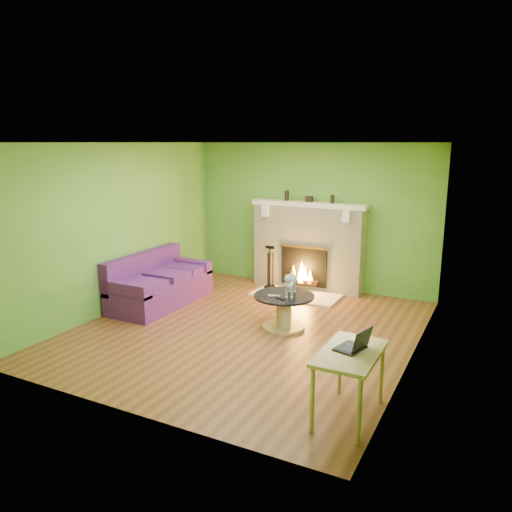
{
  "coord_description": "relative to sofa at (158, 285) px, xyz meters",
  "views": [
    {
      "loc": [
        3.16,
        -5.89,
        2.6
      ],
      "look_at": [
        -0.07,
        0.4,
        0.99
      ],
      "focal_mm": 35.0,
      "sensor_mm": 36.0,
      "label": 1
    }
  ],
  "objects": [
    {
      "name": "sofa",
      "position": [
        0.0,
        0.0,
        0.0
      ],
      "size": [
        0.87,
        1.85,
        0.83
      ],
      "color": "#4A185E",
      "rests_on": "floor"
    },
    {
      "name": "fireplace",
      "position": [
        1.86,
        1.93,
        0.45
      ],
      "size": [
        2.1,
        0.46,
        1.58
      ],
      "color": "beige",
      "rests_on": "floor"
    },
    {
      "name": "mantel",
      "position": [
        1.86,
        1.91,
        1.22
      ],
      "size": [
        2.1,
        0.28,
        0.08
      ],
      "primitive_type": "cube",
      "color": "silver",
      "rests_on": "fireplace"
    },
    {
      "name": "mantel_box",
      "position": [
        1.86,
        1.94,
        1.31
      ],
      "size": [
        0.12,
        0.08,
        0.1
      ],
      "primitive_type": "cube",
      "color": "black",
      "rests_on": "mantel"
    },
    {
      "name": "wall_back",
      "position": [
        1.86,
        2.12,
        0.98
      ],
      "size": [
        5.0,
        0.0,
        5.0
      ],
      "primitive_type": "plane",
      "rotation": [
        1.57,
        0.0,
        0.0
      ],
      "color": "#47852B",
      "rests_on": "floor"
    },
    {
      "name": "window_pane",
      "position": [
        4.09,
        -1.28,
        1.23
      ],
      "size": [
        0.0,
        1.06,
        1.06
      ],
      "primitive_type": "plane",
      "rotation": [
        1.57,
        0.0,
        -1.57
      ],
      "color": "white",
      "rests_on": "wall_right"
    },
    {
      "name": "wall_right",
      "position": [
        4.11,
        -0.38,
        0.98
      ],
      "size": [
        0.0,
        5.0,
        5.0
      ],
      "primitive_type": "plane",
      "rotation": [
        1.57,
        0.0,
        -1.57
      ],
      "color": "#47852B",
      "rests_on": "floor"
    },
    {
      "name": "cat",
      "position": [
        2.37,
        -0.02,
        0.35
      ],
      "size": [
        0.34,
        0.61,
        0.36
      ],
      "primitive_type": null,
      "rotation": [
        0.0,
        0.0,
        0.24
      ],
      "color": "slate",
      "rests_on": "coffee_table"
    },
    {
      "name": "laptop",
      "position": [
        3.79,
        -1.91,
        0.46
      ],
      "size": [
        0.33,
        0.35,
        0.22
      ],
      "primitive_type": null,
      "rotation": [
        0.0,
        0.0,
        -0.25
      ],
      "color": "black",
      "rests_on": "desk"
    },
    {
      "name": "wall_left",
      "position": [
        -0.39,
        -0.38,
        0.98
      ],
      "size": [
        0.0,
        5.0,
        5.0
      ],
      "primitive_type": "plane",
      "rotation": [
        1.57,
        0.0,
        1.57
      ],
      "color": "#47852B",
      "rests_on": "floor"
    },
    {
      "name": "floor",
      "position": [
        1.86,
        -0.38,
        -0.32
      ],
      "size": [
        5.0,
        5.0,
        0.0
      ],
      "primitive_type": "plane",
      "color": "brown",
      "rests_on": "ground"
    },
    {
      "name": "coffee_table",
      "position": [
        2.29,
        -0.07,
        -0.04
      ],
      "size": [
        0.86,
        0.86,
        0.49
      ],
      "color": "tan",
      "rests_on": "floor"
    },
    {
      "name": "hearth",
      "position": [
        1.86,
        1.42,
        -0.31
      ],
      "size": [
        1.5,
        0.75,
        0.03
      ],
      "primitive_type": "cube",
      "color": "#EDE4C3",
      "rests_on": "floor"
    },
    {
      "name": "fire_tools",
      "position": [
        1.28,
        1.57,
        0.1
      ],
      "size": [
        0.21,
        0.21,
        0.78
      ],
      "primitive_type": null,
      "color": "black",
      "rests_on": "hearth"
    },
    {
      "name": "ceiling",
      "position": [
        1.86,
        -0.38,
        2.28
      ],
      "size": [
        5.0,
        5.0,
        0.0
      ],
      "primitive_type": "plane",
      "rotation": [
        3.14,
        0.0,
        0.0
      ],
      "color": "white",
      "rests_on": "wall_back"
    },
    {
      "name": "mantel_vase_right",
      "position": [
        2.28,
        1.94,
        1.33
      ],
      "size": [
        0.07,
        0.07,
        0.14
      ],
      "primitive_type": "cylinder",
      "color": "black",
      "rests_on": "mantel"
    },
    {
      "name": "remote_black",
      "position": [
        2.31,
        -0.25,
        0.18
      ],
      "size": [
        0.16,
        0.1,
        0.02
      ],
      "primitive_type": "cube",
      "rotation": [
        0.0,
        0.0,
        -0.43
      ],
      "color": "black",
      "rests_on": "coffee_table"
    },
    {
      "name": "mantel_vase_left",
      "position": [
        1.43,
        1.94,
        1.35
      ],
      "size": [
        0.08,
        0.08,
        0.18
      ],
      "primitive_type": "cylinder",
      "color": "black",
      "rests_on": "mantel"
    },
    {
      "name": "wall_front",
      "position": [
        1.86,
        -2.88,
        0.98
      ],
      "size": [
        5.0,
        0.0,
        5.0
      ],
      "primitive_type": "plane",
      "rotation": [
        -1.57,
        0.0,
        0.0
      ],
      "color": "#47852B",
      "rests_on": "floor"
    },
    {
      "name": "window_frame",
      "position": [
        4.1,
        -1.28,
        1.23
      ],
      "size": [
        0.0,
        1.2,
        1.2
      ],
      "primitive_type": "plane",
      "rotation": [
        1.57,
        0.0,
        -1.57
      ],
      "color": "silver",
      "rests_on": "wall_right"
    },
    {
      "name": "desk",
      "position": [
        3.81,
        -1.96,
        0.27
      ],
      "size": [
        0.53,
        0.91,
        0.67
      ],
      "color": "tan",
      "rests_on": "floor"
    },
    {
      "name": "remote_silver",
      "position": [
        2.19,
        -0.19,
        0.18
      ],
      "size": [
        0.18,
        0.08,
        0.02
      ],
      "primitive_type": "cube",
      "rotation": [
        0.0,
        0.0,
        0.21
      ],
      "color": "gray",
      "rests_on": "coffee_table"
    }
  ]
}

